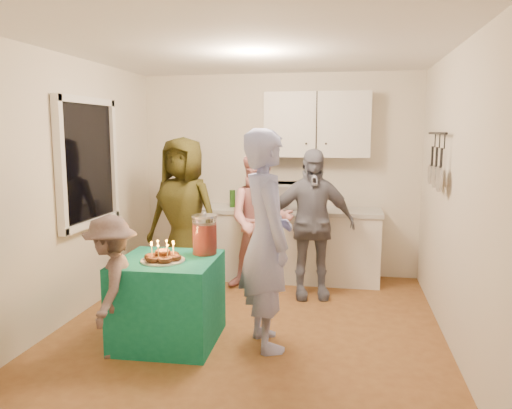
% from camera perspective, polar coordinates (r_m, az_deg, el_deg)
% --- Properties ---
extents(floor, '(4.00, 4.00, 0.00)m').
position_cam_1_polar(floor, '(4.92, -0.76, -13.98)').
color(floor, brown).
rests_on(floor, ground).
extents(ceiling, '(4.00, 4.00, 0.00)m').
position_cam_1_polar(ceiling, '(4.61, -0.82, 17.49)').
color(ceiling, white).
rests_on(ceiling, floor).
extents(back_wall, '(3.60, 3.60, 0.00)m').
position_cam_1_polar(back_wall, '(6.55, 2.61, 3.37)').
color(back_wall, silver).
rests_on(back_wall, floor).
extents(left_wall, '(4.00, 4.00, 0.00)m').
position_cam_1_polar(left_wall, '(5.24, -20.51, 1.59)').
color(left_wall, silver).
rests_on(left_wall, floor).
extents(right_wall, '(4.00, 4.00, 0.00)m').
position_cam_1_polar(right_wall, '(4.59, 21.84, 0.64)').
color(right_wall, silver).
rests_on(right_wall, floor).
extents(window_night, '(0.04, 1.00, 1.20)m').
position_cam_1_polar(window_night, '(5.46, -18.76, 4.57)').
color(window_night, black).
rests_on(window_night, left_wall).
extents(counter, '(2.20, 0.58, 0.86)m').
position_cam_1_polar(counter, '(6.36, 3.98, -4.72)').
color(counter, white).
rests_on(counter, floor).
extents(countertop, '(2.24, 0.62, 0.05)m').
position_cam_1_polar(countertop, '(6.28, 4.02, -0.68)').
color(countertop, beige).
rests_on(countertop, counter).
extents(upper_cabinet, '(1.30, 0.30, 0.80)m').
position_cam_1_polar(upper_cabinet, '(6.32, 7.01, 9.04)').
color(upper_cabinet, white).
rests_on(upper_cabinet, back_wall).
extents(pot_rack, '(0.12, 1.00, 0.60)m').
position_cam_1_polar(pot_rack, '(5.24, 19.66, 4.93)').
color(pot_rack, black).
rests_on(pot_rack, right_wall).
extents(microwave, '(0.63, 0.46, 0.32)m').
position_cam_1_polar(microwave, '(6.25, 3.67, 1.02)').
color(microwave, white).
rests_on(microwave, countertop).
extents(party_table, '(0.87, 0.87, 0.76)m').
position_cam_1_polar(party_table, '(4.58, -9.97, -10.73)').
color(party_table, '#117358').
rests_on(party_table, floor).
extents(donut_cake, '(0.38, 0.38, 0.18)m').
position_cam_1_polar(donut_cake, '(4.38, -10.62, -5.25)').
color(donut_cake, '#381C0C').
rests_on(donut_cake, party_table).
extents(punch_jar, '(0.22, 0.22, 0.34)m').
position_cam_1_polar(punch_jar, '(4.56, -5.89, -3.57)').
color(punch_jar, red).
rests_on(punch_jar, party_table).
extents(man_birthday, '(0.71, 0.82, 1.89)m').
position_cam_1_polar(man_birthday, '(4.29, 1.19, -4.04)').
color(man_birthday, '#9CA5E4').
rests_on(man_birthday, floor).
extents(woman_back_left, '(0.99, 0.76, 1.81)m').
position_cam_1_polar(woman_back_left, '(5.88, -8.27, -1.18)').
color(woman_back_left, brown).
rests_on(woman_back_left, floor).
extents(woman_back_center, '(0.85, 0.69, 1.63)m').
position_cam_1_polar(woman_back_center, '(5.89, 0.51, -1.93)').
color(woman_back_center, '#DE7483').
rests_on(woman_back_center, floor).
extents(woman_back_right, '(1.05, 0.60, 1.68)m').
position_cam_1_polar(woman_back_right, '(5.62, 6.28, -2.23)').
color(woman_back_right, black).
rests_on(woman_back_right, floor).
extents(child_near_left, '(0.63, 0.86, 1.19)m').
position_cam_1_polar(child_near_left, '(4.37, -16.19, -8.92)').
color(child_near_left, '#524141').
rests_on(child_near_left, floor).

